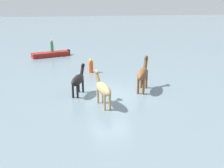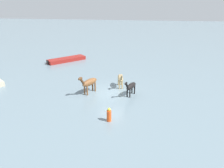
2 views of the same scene
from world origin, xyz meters
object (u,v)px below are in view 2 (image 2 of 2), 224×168
at_px(horse_dark_mare, 120,78).
at_px(horse_gray_outer, 89,83).
at_px(buoy_channel_marker, 109,115).
at_px(horse_dun_straggler, 131,86).
at_px(boat_tender_starboard, 66,60).

distance_m(horse_dark_mare, horse_gray_outer, 3.58).
bearing_deg(horse_gray_outer, buoy_channel_marker, 55.44).
xyz_separation_m(horse_dun_straggler, horse_gray_outer, (0.06, -4.16, 0.17)).
relative_size(horse_dun_straggler, boat_tender_starboard, 0.41).
bearing_deg(horse_dun_straggler, buoy_channel_marker, 7.67).
relative_size(horse_dark_mare, buoy_channel_marker, 2.07).
bearing_deg(horse_gray_outer, horse_dun_straggler, 116.33).
bearing_deg(horse_gray_outer, horse_dark_mare, 151.44).
distance_m(horse_dun_straggler, boat_tender_starboard, 15.63).
height_order(horse_dun_straggler, horse_dark_mare, horse_dark_mare).
bearing_deg(boat_tender_starboard, horse_dark_mare, -90.60).
xyz_separation_m(horse_gray_outer, buoy_channel_marker, (5.02, 2.90, -0.63)).
bearing_deg(horse_dark_mare, horse_gray_outer, -66.76).
xyz_separation_m(horse_dark_mare, buoy_channel_marker, (7.13, 0.01, -0.49)).
xyz_separation_m(boat_tender_starboard, buoy_channel_marker, (16.35, 9.55, 0.32)).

